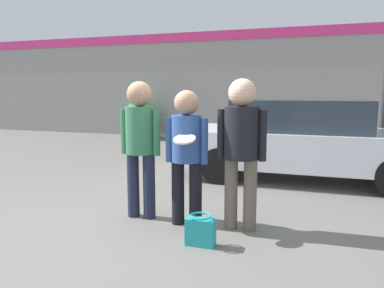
{
  "coord_description": "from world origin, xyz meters",
  "views": [
    {
      "loc": [
        1.77,
        -3.97,
        1.58
      ],
      "look_at": [
        0.34,
        0.27,
        0.94
      ],
      "focal_mm": 35.0,
      "sensor_mm": 36.0,
      "label": 1
    }
  ],
  "objects_px": {
    "handbag": "(201,231)",
    "person_right": "(241,140)",
    "shrub": "(141,119)",
    "person_middle_with_frisbee": "(187,147)",
    "parked_car_near": "(303,140)",
    "person_left": "(140,137)"
  },
  "relations": [
    {
      "from": "parked_car_near",
      "to": "shrub",
      "type": "height_order",
      "value": "parked_car_near"
    },
    {
      "from": "person_left",
      "to": "handbag",
      "type": "bearing_deg",
      "value": -31.96
    },
    {
      "from": "person_left",
      "to": "person_right",
      "type": "relative_size",
      "value": 0.99
    },
    {
      "from": "shrub",
      "to": "handbag",
      "type": "relative_size",
      "value": 3.9
    },
    {
      "from": "person_middle_with_frisbee",
      "to": "handbag",
      "type": "height_order",
      "value": "person_middle_with_frisbee"
    },
    {
      "from": "person_middle_with_frisbee",
      "to": "parked_car_near",
      "type": "bearing_deg",
      "value": 67.2
    },
    {
      "from": "person_right",
      "to": "shrub",
      "type": "bearing_deg",
      "value": 123.69
    },
    {
      "from": "person_right",
      "to": "parked_car_near",
      "type": "height_order",
      "value": "person_right"
    },
    {
      "from": "handbag",
      "to": "person_right",
      "type": "bearing_deg",
      "value": 63.63
    },
    {
      "from": "person_middle_with_frisbee",
      "to": "person_right",
      "type": "xyz_separation_m",
      "value": [
        0.63,
        0.06,
        0.1
      ]
    },
    {
      "from": "shrub",
      "to": "handbag",
      "type": "bearing_deg",
      "value": -59.9
    },
    {
      "from": "person_right",
      "to": "shrub",
      "type": "xyz_separation_m",
      "value": [
        -4.87,
        7.3,
        -0.4
      ]
    },
    {
      "from": "person_right",
      "to": "shrub",
      "type": "height_order",
      "value": "person_right"
    },
    {
      "from": "parked_car_near",
      "to": "shrub",
      "type": "distance_m",
      "value": 7.07
    },
    {
      "from": "parked_car_near",
      "to": "person_middle_with_frisbee",
      "type": "bearing_deg",
      "value": -112.8
    },
    {
      "from": "person_right",
      "to": "parked_car_near",
      "type": "distance_m",
      "value": 2.87
    },
    {
      "from": "person_middle_with_frisbee",
      "to": "parked_car_near",
      "type": "distance_m",
      "value": 3.11
    },
    {
      "from": "person_middle_with_frisbee",
      "to": "person_right",
      "type": "bearing_deg",
      "value": 5.6
    },
    {
      "from": "person_right",
      "to": "person_left",
      "type": "bearing_deg",
      "value": 179.41
    },
    {
      "from": "person_left",
      "to": "person_middle_with_frisbee",
      "type": "relative_size",
      "value": 1.07
    },
    {
      "from": "person_left",
      "to": "shrub",
      "type": "bearing_deg",
      "value": 116.33
    },
    {
      "from": "person_left",
      "to": "person_middle_with_frisbee",
      "type": "bearing_deg",
      "value": -6.75
    }
  ]
}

